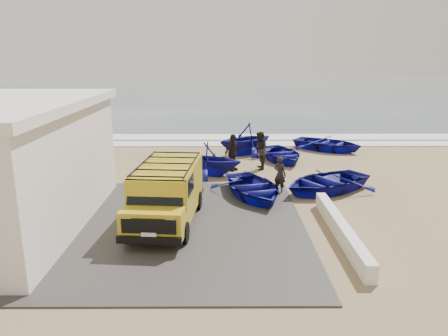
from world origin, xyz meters
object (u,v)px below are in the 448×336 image
object	(u,v)px
fisherman_middle	(260,151)
boat_near_right	(325,182)
boat_far_right	(328,143)
fisherman_front	(280,175)
boat_near_left	(253,188)
boat_far_left	(246,139)
boat_mid_right	(281,154)
fisherman_back	(232,152)
parapet	(341,230)
boat_mid_left	(210,159)
van	(167,192)

from	to	relation	value
fisherman_middle	boat_near_right	bearing A→B (deg)	35.33
boat_far_right	fisherman_front	distance (m)	9.26
boat_near_left	boat_far_left	distance (m)	8.01
boat_far_right	fisherman_front	world-z (taller)	fisherman_front
fisherman_front	fisherman_middle	world-z (taller)	fisherman_middle
boat_mid_right	boat_far_right	world-z (taller)	boat_far_right
boat_near_right	fisherman_back	distance (m)	5.27
boat_mid_right	fisherman_front	bearing A→B (deg)	-111.75
parapet	fisherman_back	distance (m)	9.04
boat_near_left	fisherman_middle	distance (m)	4.58
boat_mid_left	fisherman_front	xyz separation A→B (m)	(3.02, -2.73, -0.02)
boat_near_left	fisherman_middle	bearing A→B (deg)	64.77
fisherman_front	boat_mid_right	bearing A→B (deg)	-57.76
van	fisherman_middle	world-z (taller)	van
fisherman_front	fisherman_middle	size ratio (longest dim) A/B	0.81
parapet	boat_far_left	bearing A→B (deg)	101.37
boat_near_left	boat_mid_right	world-z (taller)	boat_near_left
boat_far_right	parapet	bearing A→B (deg)	-155.13
fisherman_back	boat_near_right	bearing A→B (deg)	-91.85
boat_near_right	boat_far_left	bearing A→B (deg)	169.92
van	boat_near_left	world-z (taller)	van
boat_far_right	fisherman_front	xyz separation A→B (m)	(-4.00, -8.34, 0.35)
boat_mid_left	fisherman_front	distance (m)	4.07
parapet	boat_far_left	world-z (taller)	boat_far_left
boat_mid_left	fisherman_front	world-z (taller)	boat_mid_left
parapet	fisherman_front	distance (m)	4.99
van	boat_near_left	distance (m)	4.24
boat_near_left	boat_far_right	xyz separation A→B (m)	(5.20, 9.01, 0.02)
boat_mid_right	boat_far_right	size ratio (longest dim) A/B	0.92
boat_far_left	boat_far_right	xyz separation A→B (m)	(5.07, 1.02, -0.49)
boat_mid_left	fisherman_back	size ratio (longest dim) A/B	1.64
boat_near_right	fisherman_front	bearing A→B (deg)	-119.98
van	fisherman_back	world-z (taller)	van
boat_near_right	boat_mid_right	distance (m)	5.67
boat_mid_right	fisherman_middle	bearing A→B (deg)	-140.01
parapet	fisherman_back	world-z (taller)	fisherman_back
boat_near_right	boat_far_left	distance (m)	7.85
boat_far_left	fisherman_back	xyz separation A→B (m)	(-0.85, -3.70, 0.01)
parapet	fisherman_middle	size ratio (longest dim) A/B	3.08
parapet	fisherman_front	size ratio (longest dim) A/B	3.82
boat_far_right	boat_mid_right	bearing A→B (deg)	166.34
boat_near_left	boat_near_right	world-z (taller)	boat_near_right
boat_mid_left	fisherman_back	xyz separation A→B (m)	(1.10, 0.89, 0.13)
boat_mid_left	fisherman_middle	world-z (taller)	fisherman_middle
parapet	boat_far_right	world-z (taller)	boat_far_right
boat_far_right	fisherman_front	size ratio (longest dim) A/B	2.68
parapet	boat_far_right	distance (m)	13.38
boat_far_left	fisherman_middle	distance (m)	3.54
boat_near_right	fisherman_middle	distance (m)	4.52
van	boat_near_left	xyz separation A→B (m)	(3.16, 2.74, -0.71)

